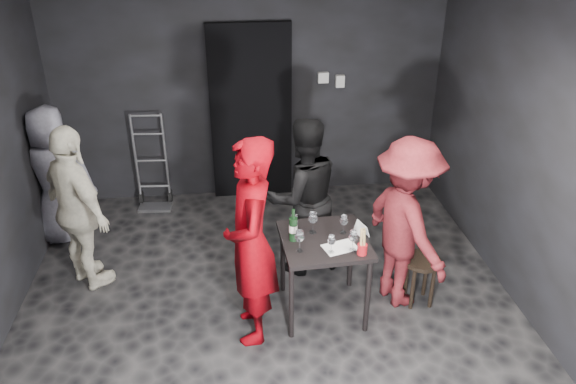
{
  "coord_description": "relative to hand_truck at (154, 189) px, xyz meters",
  "views": [
    {
      "loc": [
        -0.31,
        -3.82,
        3.31
      ],
      "look_at": [
        0.18,
        0.25,
        1.14
      ],
      "focal_mm": 35.0,
      "sensor_mm": 36.0,
      "label": 1
    }
  ],
  "objects": [
    {
      "name": "wallbox_lower",
      "position": [
        2.24,
        0.19,
        1.19
      ],
      "size": [
        0.1,
        0.06,
        0.14
      ],
      "primitive_type": "cube",
      "color": "#B7B7B2",
      "rests_on": "wall_back"
    },
    {
      "name": "ceiling",
      "position": [
        1.19,
        -2.26,
        2.49
      ],
      "size": [
        4.5,
        5.0,
        0.02
      ],
      "primitive_type": "cube",
      "color": "silver",
      "rests_on": "ground"
    },
    {
      "name": "woman_black",
      "position": [
        1.58,
        -1.45,
        0.61
      ],
      "size": [
        0.88,
        0.61,
        1.65
      ],
      "primitive_type": "imported",
      "rotation": [
        0.0,
        0.0,
        3.37
      ],
      "color": "black",
      "rests_on": "floor"
    },
    {
      "name": "wine_glass_e",
      "position": [
        1.86,
        -2.34,
        0.64
      ],
      "size": [
        0.08,
        0.08,
        0.2
      ],
      "primitive_type": null,
      "rotation": [
        0.0,
        0.0,
        0.07
      ],
      "color": "white",
      "rests_on": "tasting_table"
    },
    {
      "name": "floor",
      "position": [
        1.19,
        -2.26,
        -0.21
      ],
      "size": [
        4.5,
        5.0,
        0.02
      ],
      "primitive_type": "cube",
      "color": "black",
      "rests_on": "ground"
    },
    {
      "name": "bystander_cream",
      "position": [
        -0.48,
        -1.48,
        0.64
      ],
      "size": [
        1.02,
        1.07,
        1.71
      ],
      "primitive_type": "imported",
      "rotation": [
        0.0,
        0.0,
        2.29
      ],
      "color": "silver",
      "rests_on": "floor"
    },
    {
      "name": "wine_bottle",
      "position": [
        1.4,
        -2.13,
        0.65
      ],
      "size": [
        0.07,
        0.07,
        0.29
      ],
      "rotation": [
        0.0,
        0.0,
        0.29
      ],
      "color": "black",
      "rests_on": "tasting_table"
    },
    {
      "name": "wine_glass_d",
      "position": [
        1.68,
        -2.35,
        0.63
      ],
      "size": [
        0.08,
        0.08,
        0.18
      ],
      "primitive_type": null,
      "rotation": [
        0.0,
        0.0,
        0.28
      ],
      "color": "white",
      "rests_on": "tasting_table"
    },
    {
      "name": "server_red",
      "position": [
        1.04,
        -2.35,
        0.84
      ],
      "size": [
        0.51,
        0.77,
        2.1
      ],
      "primitive_type": "imported",
      "rotation": [
        0.0,
        0.0,
        -1.56
      ],
      "color": "#7E0008",
      "rests_on": "floor"
    },
    {
      "name": "wine_glass_f",
      "position": [
        1.84,
        -2.07,
        0.63
      ],
      "size": [
        0.09,
        0.09,
        0.19
      ],
      "primitive_type": null,
      "rotation": [
        0.0,
        0.0,
        0.37
      ],
      "color": "white",
      "rests_on": "tasting_table"
    },
    {
      "name": "breadstick_cup",
      "position": [
        1.92,
        -2.4,
        0.65
      ],
      "size": [
        0.08,
        0.08,
        0.25
      ],
      "rotation": [
        0.0,
        0.0,
        0.35
      ],
      "color": "#AD1319",
      "rests_on": "tasting_table"
    },
    {
      "name": "man_maroon",
      "position": [
        2.39,
        -2.06,
        0.62
      ],
      "size": [
        0.82,
        1.18,
        1.67
      ],
      "primitive_type": "imported",
      "rotation": [
        0.0,
        0.0,
        1.89
      ],
      "color": "maroon",
      "rests_on": "floor"
    },
    {
      "name": "bystander_grey",
      "position": [
        -0.88,
        -0.64,
        0.54
      ],
      "size": [
        0.75,
        0.43,
        1.5
      ],
      "primitive_type": "imported",
      "rotation": [
        0.0,
        0.0,
        3.18
      ],
      "color": "gray",
      "rests_on": "floor"
    },
    {
      "name": "tasting_table",
      "position": [
        1.66,
        -2.14,
        0.44
      ],
      "size": [
        0.72,
        0.72,
        0.75
      ],
      "rotation": [
        0.0,
        0.0,
        0.05
      ],
      "color": "black",
      "rests_on": "floor"
    },
    {
      "name": "reserved_card",
      "position": [
        1.97,
        -2.1,
        0.59
      ],
      "size": [
        0.13,
        0.16,
        0.11
      ],
      "primitive_type": null,
      "rotation": [
        0.0,
        0.0,
        0.3
      ],
      "color": "white",
      "rests_on": "tasting_table"
    },
    {
      "name": "hand_truck",
      "position": [
        0.0,
        0.0,
        0.0
      ],
      "size": [
        0.38,
        0.33,
        1.15
      ],
      "rotation": [
        0.0,
        0.0,
        -0.07
      ],
      "color": "#B2B2B7",
      "rests_on": "floor"
    },
    {
      "name": "tasting_mat",
      "position": [
        1.77,
        -2.29,
        0.54
      ],
      "size": [
        0.31,
        0.25,
        0.0
      ],
      "primitive_type": "cube",
      "rotation": [
        0.0,
        0.0,
        0.28
      ],
      "color": "white",
      "rests_on": "tasting_table"
    },
    {
      "name": "wine_glass_a",
      "position": [
        1.43,
        -2.3,
        0.64
      ],
      "size": [
        0.08,
        0.08,
        0.21
      ],
      "primitive_type": null,
      "rotation": [
        0.0,
        0.0,
        0.07
      ],
      "color": "white",
      "rests_on": "tasting_table"
    },
    {
      "name": "wall_back",
      "position": [
        1.19,
        0.24,
        1.14
      ],
      "size": [
        4.5,
        0.04,
        2.7
      ],
      "primitive_type": "cube",
      "color": "black",
      "rests_on": "ground"
    },
    {
      "name": "stool",
      "position": [
        2.55,
        -2.14,
        0.16
      ],
      "size": [
        0.33,
        0.33,
        0.47
      ],
      "rotation": [
        0.0,
        0.0,
        -0.25
      ],
      "color": "black",
      "rests_on": "floor"
    },
    {
      "name": "wall_right",
      "position": [
        3.44,
        -2.26,
        1.14
      ],
      "size": [
        0.04,
        5.0,
        2.7
      ],
      "primitive_type": "cube",
      "color": "black",
      "rests_on": "ground"
    },
    {
      "name": "doorway",
      "position": [
        1.19,
        0.18,
        0.84
      ],
      "size": [
        0.95,
        0.1,
        2.1
      ],
      "primitive_type": "cube",
      "color": "black",
      "rests_on": "ground"
    },
    {
      "name": "wine_glass_b",
      "position": [
        1.42,
        -2.03,
        0.64
      ],
      "size": [
        0.08,
        0.08,
        0.2
      ],
      "primitive_type": null,
      "rotation": [
        0.0,
        0.0,
        0.02
      ],
      "color": "white",
      "rests_on": "tasting_table"
    },
    {
      "name": "wallbox_upper",
      "position": [
        2.04,
        0.19,
        1.24
      ],
      "size": [
        0.12,
        0.06,
        0.12
      ],
      "primitive_type": "cube",
      "color": "#B7B7B2",
      "rests_on": "wall_back"
    },
    {
      "name": "wine_glass_c",
      "position": [
        1.58,
        -2.03,
        0.64
      ],
      "size": [
        0.1,
        0.1,
        0.21
      ],
      "primitive_type": null,
      "rotation": [
        0.0,
        0.0,
        0.27
      ],
      "color": "white",
      "rests_on": "tasting_table"
    }
  ]
}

